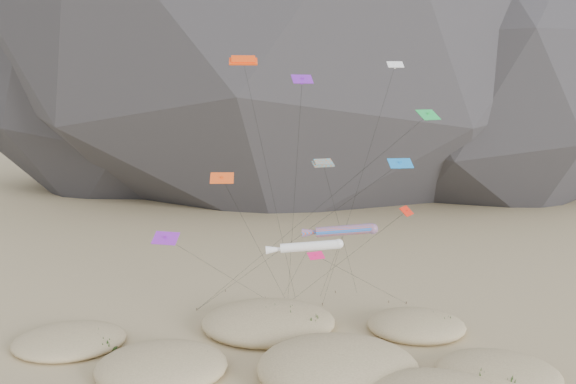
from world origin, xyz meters
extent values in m
ellipsoid|color=#2B2B30|center=(-37.00, 123.00, 44.00)|extent=(136.20, 127.83, 116.00)
ellipsoid|color=black|center=(56.00, 110.00, 38.00)|extent=(130.55, 126.41, 100.00)
ellipsoid|color=#CCB789|center=(-12.60, 5.27, 0.65)|extent=(12.07, 10.26, 2.89)
ellipsoid|color=#CCB789|center=(3.40, 4.05, 0.92)|extent=(14.68, 12.48, 4.07)
ellipsoid|color=#CCB789|center=(17.68, 3.26, 0.52)|extent=(11.16, 9.49, 2.31)
ellipsoid|color=#CCB789|center=(-2.90, 15.33, 0.70)|extent=(14.66, 12.46, 3.12)
ellipsoid|color=#CCB789|center=(13.13, 14.23, 0.56)|extent=(10.65, 9.05, 2.47)
ellipsoid|color=#CCB789|center=(-23.17, 11.65, 0.45)|extent=(11.31, 9.61, 2.01)
ellipsoid|color=black|center=(-13.30, 6.90, 0.80)|extent=(2.70, 2.31, 0.81)
ellipsoid|color=black|center=(-9.24, 6.32, 0.70)|extent=(1.87, 1.60, 0.56)
ellipsoid|color=black|center=(3.47, 3.77, 1.10)|extent=(3.23, 2.76, 0.97)
ellipsoid|color=black|center=(6.51, 5.27, 1.00)|extent=(3.00, 2.56, 0.90)
ellipsoid|color=black|center=(-0.28, 1.71, 0.90)|extent=(2.23, 1.90, 0.67)
ellipsoid|color=black|center=(-1.66, 15.25, 1.00)|extent=(3.00, 2.57, 0.90)
ellipsoid|color=black|center=(1.05, 13.74, 0.90)|extent=(2.68, 2.29, 0.80)
ellipsoid|color=black|center=(15.47, 14.22, 0.70)|extent=(2.67, 2.29, 0.80)
ellipsoid|color=black|center=(11.17, 11.82, 0.60)|extent=(1.97, 1.68, 0.59)
ellipsoid|color=black|center=(-20.75, 11.79, 0.50)|extent=(2.34, 2.00, 0.70)
ellipsoid|color=black|center=(-18.74, 9.97, 0.40)|extent=(1.73, 1.48, 0.52)
cylinder|color=#3F2D1E|center=(-3.36, 24.29, 0.15)|extent=(0.08, 0.08, 0.30)
cylinder|color=#3F2D1E|center=(-0.59, 22.57, 0.15)|extent=(0.08, 0.08, 0.30)
cylinder|color=#3F2D1E|center=(3.61, 21.92, 0.15)|extent=(0.08, 0.08, 0.30)
cylinder|color=#3F2D1E|center=(5.71, 26.32, 0.15)|extent=(0.08, 0.08, 0.30)
cylinder|color=#3F2D1E|center=(11.88, 22.57, 0.15)|extent=(0.08, 0.08, 0.30)
cylinder|color=#3F2D1E|center=(-8.55, 27.14, 0.15)|extent=(0.08, 0.08, 0.30)
cylinder|color=#3F2D1E|center=(13.97, 22.16, 0.15)|extent=(0.08, 0.08, 0.30)
cylinder|color=#3F2D1E|center=(-11.44, 20.70, 0.15)|extent=(0.08, 0.08, 0.30)
cylinder|color=#FF511A|center=(4.93, 12.72, 11.54)|extent=(5.92, 1.90, 1.65)
sphere|color=#FF511A|center=(7.77, 12.29, 11.77)|extent=(1.11, 1.11, 1.11)
cone|color=#FF511A|center=(1.80, 13.18, 11.25)|extent=(2.50, 1.29, 1.18)
cylinder|color=black|center=(4.30, 18.97, 5.77)|extent=(1.29, 12.53, 11.56)
cylinder|color=white|center=(1.21, 10.28, 10.53)|extent=(5.77, 0.94, 1.31)
sphere|color=white|center=(4.07, 10.27, 10.76)|extent=(0.96, 0.96, 0.96)
cone|color=white|center=(-1.93, 10.29, 10.25)|extent=(2.34, 0.83, 0.98)
cylinder|color=black|center=(0.12, 18.10, 5.27)|extent=(2.22, 15.66, 10.55)
cube|color=#FF410D|center=(-5.37, 16.88, 28.65)|extent=(2.99, 1.32, 0.85)
cube|color=#FF410D|center=(-5.37, 16.88, 28.87)|extent=(2.53, 1.03, 0.83)
cylinder|color=black|center=(-2.47, 20.64, 14.32)|extent=(5.82, 7.54, 28.66)
cube|color=#D85A16|center=(2.83, 14.16, 18.21)|extent=(2.41, 1.58, 0.62)
cube|color=#D85A16|center=(2.83, 14.16, 18.41)|extent=(2.03, 1.29, 0.62)
cylinder|color=black|center=(5.67, 20.21, 9.10)|extent=(5.71, 12.11, 18.22)
cube|color=#EF4D16|center=(-7.05, 8.43, 17.57)|extent=(2.17, 1.05, 0.93)
cube|color=#EF4D16|center=(-7.05, 8.43, 17.42)|extent=(0.26, 0.32, 0.72)
cylinder|color=black|center=(-3.82, 15.50, 8.81)|extent=(6.49, 14.16, 17.54)
cube|color=white|center=(10.50, 16.59, 28.35)|extent=(1.76, 0.99, 0.69)
cube|color=white|center=(10.50, 16.59, 28.20)|extent=(0.22, 0.24, 0.58)
cylinder|color=black|center=(7.06, 19.25, 14.20)|extent=(6.92, 5.37, 28.30)
cube|color=red|center=(10.99, 11.54, 13.74)|extent=(1.78, 2.03, 0.81)
cube|color=red|center=(10.99, 11.54, 13.59)|extent=(0.36, 0.34, 0.62)
cylinder|color=black|center=(5.20, 17.05, 6.89)|extent=(11.60, 11.06, 13.71)
cube|color=purple|center=(0.38, 9.41, 26.58)|extent=(2.11, 1.39, 0.85)
cube|color=purple|center=(0.38, 9.41, 26.43)|extent=(0.30, 0.35, 0.64)
cylinder|color=black|center=(-0.10, 15.99, 13.32)|extent=(1.00, 13.19, 26.54)
cube|color=blue|center=(10.05, 10.84, 18.62)|extent=(2.48, 1.52, 0.86)
cube|color=blue|center=(10.05, 10.84, 18.47)|extent=(0.31, 0.28, 0.80)
cylinder|color=black|center=(-0.70, 15.77, 9.34)|extent=(21.51, 9.89, 18.59)
cube|color=green|center=(13.92, 15.65, 23.16)|extent=(2.93, 2.60, 1.05)
cube|color=green|center=(13.92, 15.65, 23.01)|extent=(0.45, 0.45, 0.89)
cylinder|color=black|center=(1.24, 18.17, 11.61)|extent=(25.37, 5.08, 23.13)
cube|color=#EB1660|center=(1.66, 7.91, 10.26)|extent=(1.75, 1.36, 0.55)
cube|color=#EB1660|center=(1.66, 7.91, 10.11)|extent=(0.23, 0.21, 0.54)
cylinder|color=black|center=(7.82, 15.04, 5.16)|extent=(12.33, 14.27, 10.23)
cube|color=purple|center=(-12.21, 7.30, 12.20)|extent=(2.63, 1.80, 0.96)
cube|color=purple|center=(-12.21, 7.30, 12.05)|extent=(0.36, 0.37, 0.81)
cylinder|color=black|center=(-7.78, 15.80, 6.12)|extent=(8.88, 17.02, 12.17)
camera|label=1|loc=(-2.43, -42.97, 24.73)|focal=35.00mm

